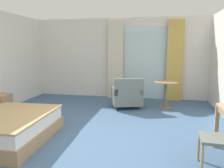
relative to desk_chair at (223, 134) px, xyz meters
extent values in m
cube|color=#426084|center=(-2.07, 0.53, -0.55)|extent=(6.17, 7.93, 0.10)
cube|color=silver|center=(-2.07, 4.24, 0.78)|extent=(5.77, 0.12, 2.56)
cube|color=silver|center=(-1.26, 4.16, 0.63)|extent=(1.38, 0.02, 2.25)
cube|color=beige|center=(-2.17, 4.06, 0.72)|extent=(0.49, 0.10, 2.45)
cube|color=tan|center=(-0.35, 4.06, 0.72)|extent=(0.48, 0.10, 2.45)
cube|color=tan|center=(-3.35, 0.31, -0.05)|extent=(1.33, 1.68, 0.03)
cube|color=tan|center=(0.11, 0.74, -0.15)|extent=(0.06, 0.06, 0.70)
cube|color=slate|center=(-0.08, 0.00, -0.07)|extent=(0.43, 0.45, 0.04)
cylinder|color=tan|center=(-0.25, 0.21, -0.30)|extent=(0.04, 0.04, 0.41)
cylinder|color=tan|center=(-0.27, -0.18, -0.30)|extent=(0.04, 0.04, 0.41)
cube|color=slate|center=(-1.65, 2.91, -0.25)|extent=(0.94, 0.89, 0.31)
cube|color=slate|center=(-1.56, 2.65, 0.12)|extent=(0.76, 0.35, 0.43)
cube|color=slate|center=(-1.34, 3.02, -0.01)|extent=(0.31, 0.68, 0.16)
cube|color=slate|center=(-1.97, 2.81, -0.01)|extent=(0.31, 0.68, 0.16)
cylinder|color=#4C3D2D|center=(-1.44, 3.28, -0.45)|extent=(0.04, 0.04, 0.10)
cylinder|color=#4C3D2D|center=(-2.05, 3.08, -0.45)|extent=(0.04, 0.04, 0.10)
cylinder|color=#4C3D2D|center=(-1.26, 2.75, -0.45)|extent=(0.04, 0.04, 0.10)
cylinder|color=#4C3D2D|center=(-1.87, 2.54, -0.45)|extent=(0.04, 0.04, 0.10)
cylinder|color=tan|center=(-0.61, 3.10, 0.21)|extent=(0.64, 0.64, 0.03)
cylinder|color=brown|center=(-0.61, 3.10, -0.15)|extent=(0.07, 0.07, 0.69)
cylinder|color=brown|center=(-0.61, 3.10, -0.49)|extent=(0.35, 0.35, 0.02)
camera|label=1|loc=(-0.86, -2.98, 1.10)|focal=35.78mm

